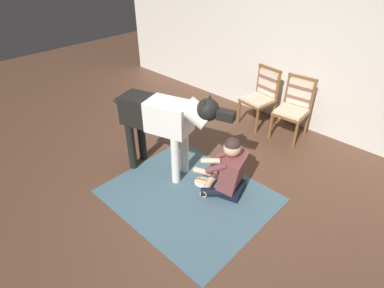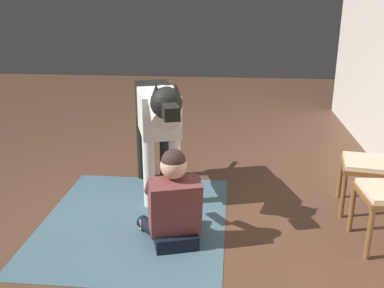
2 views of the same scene
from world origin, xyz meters
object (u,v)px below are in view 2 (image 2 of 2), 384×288
(dining_chair_left_of_pair, at_px, (380,156))
(person_sitting_on_floor, at_px, (174,205))
(large_dog, at_px, (158,116))
(hot_dog_on_plate, at_px, (168,217))

(dining_chair_left_of_pair, height_order, person_sitting_on_floor, dining_chair_left_of_pair)
(dining_chair_left_of_pair, relative_size, person_sitting_on_floor, 1.21)
(large_dog, bearing_deg, person_sitting_on_floor, 17.02)
(dining_chair_left_of_pair, bearing_deg, person_sitting_on_floor, -68.47)
(person_sitting_on_floor, relative_size, hot_dog_on_plate, 3.87)
(dining_chair_left_of_pair, height_order, large_dog, large_dog)
(person_sitting_on_floor, height_order, hot_dog_on_plate, person_sitting_on_floor)
(dining_chair_left_of_pair, xyz_separation_m, person_sitting_on_floor, (0.70, -1.78, -0.21))
(dining_chair_left_of_pair, relative_size, hot_dog_on_plate, 4.71)
(dining_chair_left_of_pair, xyz_separation_m, large_dog, (-0.13, -2.04, 0.29))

